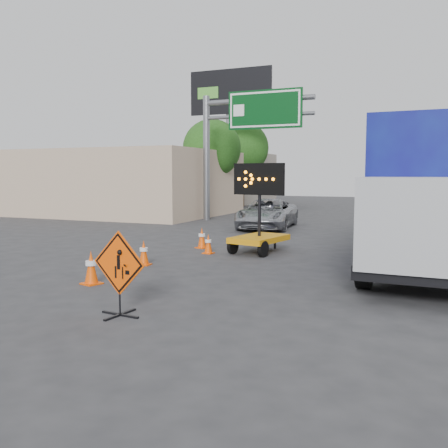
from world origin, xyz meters
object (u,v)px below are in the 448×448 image
Objects in this scene: pickup_truck at (267,214)px; box_truck at (429,204)px; construction_sign at (119,271)px; arrow_board at (259,233)px.

pickup_truck is 0.60× the size of box_truck.
box_truck is (5.02, 6.79, 0.96)m from construction_sign.
arrow_board is 0.59× the size of pickup_truck.
construction_sign is at bearing -78.22° from arrow_board.
construction_sign is 8.50m from box_truck.
construction_sign is 7.91m from arrow_board.
pickup_truck is at bearing 104.43° from construction_sign.
arrow_board is (-0.09, 7.90, -0.17)m from construction_sign.
box_truck is at bearing -55.41° from pickup_truck.
construction_sign is 0.31× the size of pickup_truck.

